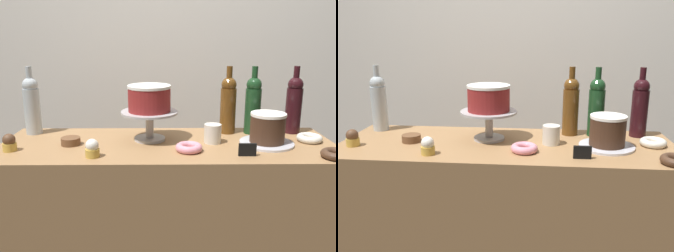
{
  "view_description": "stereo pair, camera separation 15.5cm",
  "coord_description": "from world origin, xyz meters",
  "views": [
    {
      "loc": [
        -0.02,
        -1.5,
        1.4
      ],
      "look_at": [
        0.0,
        0.0,
        1.0
      ],
      "focal_mm": 37.71,
      "sensor_mm": 36.0,
      "label": 1
    },
    {
      "loc": [
        0.14,
        -1.49,
        1.4
      ],
      "look_at": [
        0.0,
        0.0,
        1.0
      ],
      "focal_mm": 37.71,
      "sensor_mm": 36.0,
      "label": 2
    }
  ],
  "objects": [
    {
      "name": "cake_stand_pedestal",
      "position": [
        -0.08,
        0.05,
        1.01
      ],
      "size": [
        0.26,
        0.26,
        0.14
      ],
      "color": "#B2B2B7",
      "rests_on": "display_counter"
    },
    {
      "name": "white_layer_cake",
      "position": [
        -0.08,
        0.05,
        1.11
      ],
      "size": [
        0.19,
        0.19,
        0.12
      ],
      "color": "maroon",
      "rests_on": "cake_stand_pedestal"
    },
    {
      "name": "wine_bottle_clear",
      "position": [
        -0.65,
        0.17,
        1.06
      ],
      "size": [
        0.08,
        0.08,
        0.33
      ],
      "color": "#B2BCC1",
      "rests_on": "display_counter"
    },
    {
      "name": "wine_bottle_dark_red",
      "position": [
        0.61,
        0.17,
        1.06
      ],
      "size": [
        0.08,
        0.08,
        0.33
      ],
      "color": "black",
      "rests_on": "display_counter"
    },
    {
      "name": "back_wall",
      "position": [
        0.0,
        0.84,
        1.3
      ],
      "size": [
        6.0,
        0.05,
        2.6
      ],
      "color": "silver",
      "rests_on": "ground_plane"
    },
    {
      "name": "cupcake_vanilla",
      "position": [
        -0.3,
        -0.17,
        0.95
      ],
      "size": [
        0.06,
        0.06,
        0.07
      ],
      "color": "gold",
      "rests_on": "display_counter"
    },
    {
      "name": "wine_bottle_amber",
      "position": [
        0.29,
        0.17,
        1.06
      ],
      "size": [
        0.08,
        0.08,
        0.33
      ],
      "color": "#5B3814",
      "rests_on": "display_counter"
    },
    {
      "name": "display_counter",
      "position": [
        0.0,
        0.0,
        0.46
      ],
      "size": [
        1.49,
        0.52,
        0.92
      ],
      "color": "#997047",
      "rests_on": "ground_plane"
    },
    {
      "name": "cookie_stack",
      "position": [
        -0.43,
        -0.01,
        0.94
      ],
      "size": [
        0.08,
        0.08,
        0.03
      ],
      "color": "brown",
      "rests_on": "display_counter"
    },
    {
      "name": "chocolate_round_cake",
      "position": [
        0.44,
        -0.02,
        0.99
      ],
      "size": [
        0.15,
        0.15,
        0.13
      ],
      "color": "#3D2619",
      "rests_on": "silver_serving_platter"
    },
    {
      "name": "coffee_cup_ceramic",
      "position": [
        0.2,
        0.01,
        0.96
      ],
      "size": [
        0.08,
        0.08,
        0.08
      ],
      "color": "silver",
      "rests_on": "display_counter"
    },
    {
      "name": "silver_serving_platter",
      "position": [
        0.44,
        -0.02,
        0.92
      ],
      "size": [
        0.24,
        0.24,
        0.01
      ],
      "color": "silver",
      "rests_on": "display_counter"
    },
    {
      "name": "wine_bottle_green",
      "position": [
        0.41,
        0.17,
        1.06
      ],
      "size": [
        0.08,
        0.08,
        0.33
      ],
      "color": "#193D1E",
      "rests_on": "display_counter"
    },
    {
      "name": "price_sign_chalkboard",
      "position": [
        0.31,
        -0.17,
        0.95
      ],
      "size": [
        0.07,
        0.01,
        0.05
      ],
      "color": "black",
      "rests_on": "display_counter"
    },
    {
      "name": "cupcake_chocolate",
      "position": [
        -0.66,
        -0.1,
        0.95
      ],
      "size": [
        0.06,
        0.06,
        0.07
      ],
      "color": "gold",
      "rests_on": "display_counter"
    },
    {
      "name": "donut_pink",
      "position": [
        0.09,
        -0.11,
        0.94
      ],
      "size": [
        0.11,
        0.11,
        0.03
      ],
      "color": "pink",
      "rests_on": "display_counter"
    },
    {
      "name": "donut_sugar",
      "position": [
        0.64,
        0.02,
        0.94
      ],
      "size": [
        0.11,
        0.11,
        0.03
      ],
      "color": "silver",
      "rests_on": "display_counter"
    }
  ]
}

